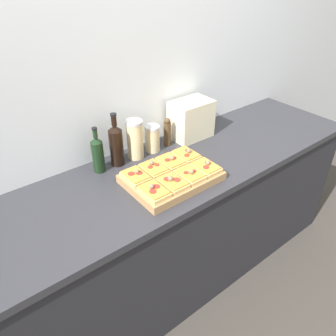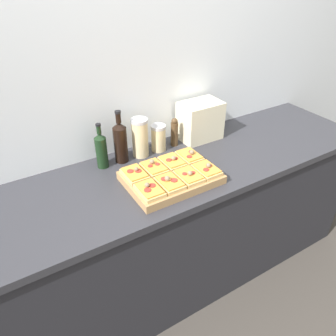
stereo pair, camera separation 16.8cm
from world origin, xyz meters
name	(u,v)px [view 1 (the left image)]	position (x,y,z in m)	size (l,w,h in m)	color
ground_plane	(197,311)	(0.00, 0.00, 0.00)	(12.00, 12.00, 0.00)	#3D3833
wall_back	(126,90)	(0.00, 0.67, 1.25)	(6.00, 0.06, 2.50)	silver
kitchen_counter	(166,230)	(0.00, 0.32, 0.45)	(2.63, 0.67, 0.90)	#232328
cutting_board	(172,177)	(-0.04, 0.22, 0.92)	(0.46, 0.33, 0.04)	#A37A4C
pizza_slice_back_left	(136,176)	(-0.20, 0.30, 0.96)	(0.10, 0.15, 0.05)	tan
pizza_slice_back_midleft	(154,168)	(-0.09, 0.30, 0.96)	(0.10, 0.15, 0.05)	tan
pizza_slice_back_midright	(171,161)	(0.02, 0.30, 0.96)	(0.10, 0.15, 0.05)	tan
pizza_slice_back_right	(186,155)	(0.13, 0.30, 0.96)	(0.10, 0.15, 0.05)	tan
pizza_slice_front_left	(154,191)	(-0.20, 0.14, 0.96)	(0.10, 0.15, 0.05)	tan
pizza_slice_front_midleft	(173,182)	(-0.09, 0.14, 0.96)	(0.10, 0.15, 0.05)	tan
pizza_slice_front_midright	(190,175)	(0.02, 0.14, 0.96)	(0.10, 0.15, 0.05)	tan
pizza_slice_front_right	(206,167)	(0.13, 0.14, 0.96)	(0.10, 0.15, 0.05)	tan
olive_oil_bottle	(98,154)	(-0.28, 0.54, 1.01)	(0.06, 0.06, 0.26)	black
wine_bottle	(116,144)	(-0.17, 0.54, 1.03)	(0.08, 0.08, 0.30)	black
grain_jar_tall	(135,139)	(-0.05, 0.54, 1.02)	(0.10, 0.10, 0.23)	beige
grain_jar_short	(152,138)	(0.07, 0.54, 0.98)	(0.09, 0.09, 0.16)	beige
pepper_mill	(167,132)	(0.18, 0.54, 0.99)	(0.04, 0.04, 0.18)	#47331E
toaster_oven	(191,119)	(0.37, 0.53, 1.02)	(0.28, 0.17, 0.24)	beige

